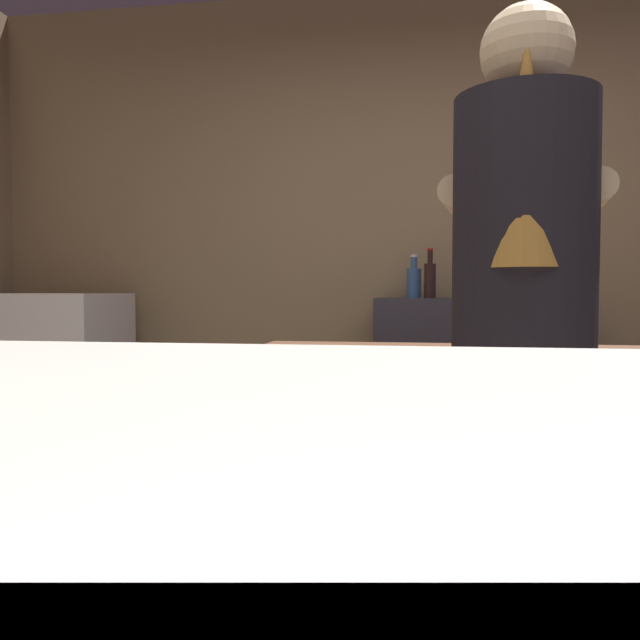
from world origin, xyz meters
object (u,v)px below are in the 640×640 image
Objects in this scene: bartender at (523,315)px; mixing_bowl at (482,343)px; bottle_hot_sauce at (414,281)px; bottle_vinegar at (430,279)px; chefs_knife at (598,353)px; mini_fridge at (57,396)px; bottle_olive_oil at (492,277)px.

mixing_bowl is at bearing 14.55° from bartender.
bottle_hot_sauce is (-0.28, 1.70, 0.11)m from bartender.
bottle_vinegar is (-0.20, 1.63, 0.12)m from bartender.
chefs_knife is at bearing -66.68° from bottle_hot_sauce.
bottle_hot_sauce reaches higher than mini_fridge.
chefs_knife is 1.08× the size of bottle_hot_sauce.
bottle_vinegar is at bearing 15.41° from bartender.
bottle_hot_sauce reaches higher than mixing_bowl.
bottle_olive_oil reaches higher than bottle_hot_sauce.
bottle_vinegar reaches higher than mini_fridge.
chefs_knife is at bearing -81.72° from bottle_olive_oil.
bottle_vinegar is (1.93, 0.16, 0.61)m from mini_fridge.
mixing_bowl is at bearing -97.55° from bottle_olive_oil.
bottle_hot_sauce is at bearing 125.71° from chefs_knife.
bartender reaches higher than bottle_hot_sauce.
bottle_vinegar is at bearing -179.81° from bottle_olive_oil.
bottle_hot_sauce is at bearing 7.18° from mini_fridge.
bottle_hot_sauce is (1.85, 0.23, 0.60)m from mini_fridge.
bottle_vinegar is (-0.15, 1.16, 0.23)m from mixing_bowl.
bottle_hot_sauce is 0.89× the size of bottle_vinegar.
bottle_olive_oil is (2.23, 0.16, 0.62)m from mini_fridge.
mixing_bowl is 0.67× the size of bottle_olive_oil.
bartender is 10.03× the size of mixing_bowl.
bottle_olive_oil is at bearing 82.45° from mixing_bowl.
mixing_bowl is 0.74× the size of chefs_knife.
bartender is (2.13, -1.47, 0.49)m from mini_fridge.
bartender is 8.01× the size of bottle_hot_sauce.
bottle_hot_sauce is (-0.23, 1.23, 0.22)m from mixing_bowl.
mini_fridge reaches higher than chefs_knife.
mini_fridge is 4.88× the size of bottle_hot_sauce.
mini_fridge is 0.61× the size of bartender.
mini_fridge is at bearing -175.28° from bottle_vinegar.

